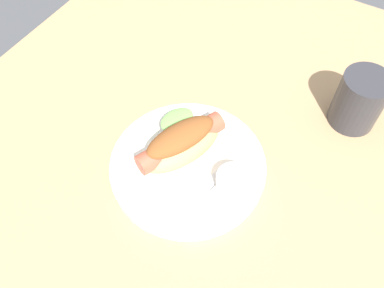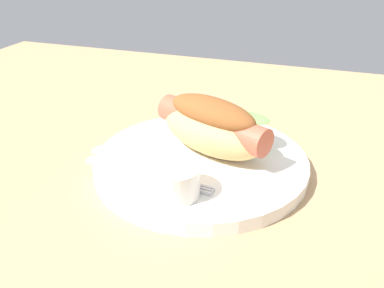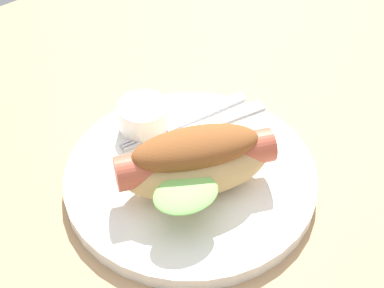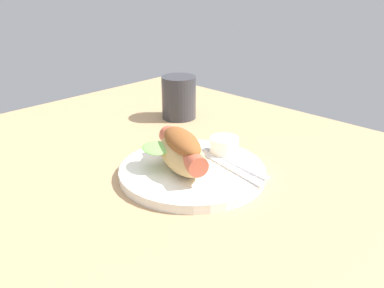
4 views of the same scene
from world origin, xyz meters
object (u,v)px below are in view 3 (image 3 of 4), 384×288
at_px(plate, 190,177).
at_px(fork, 188,120).
at_px(knife, 207,125).
at_px(hot_dog, 195,161).
at_px(sauce_ramekin, 144,117).

relative_size(plate, fork, 1.61).
bearing_deg(knife, fork, -50.29).
bearing_deg(hot_dog, sauce_ramekin, -72.10).
bearing_deg(fork, hot_dog, 61.64).
height_order(plate, hot_dog, hot_dog).
xyz_separation_m(plate, fork, (0.05, 0.06, 0.01)).
bearing_deg(sauce_ramekin, fork, -26.54).
relative_size(sauce_ramekin, knife, 0.37).
relative_size(hot_dog, fork, 0.99).
relative_size(hot_dog, knife, 1.09).
distance_m(plate, sauce_ramekin, 0.09).
distance_m(sauce_ramekin, knife, 0.07).
distance_m(hot_dog, knife, 0.09).
bearing_deg(plate, fork, 52.56).
distance_m(plate, fork, 0.08).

